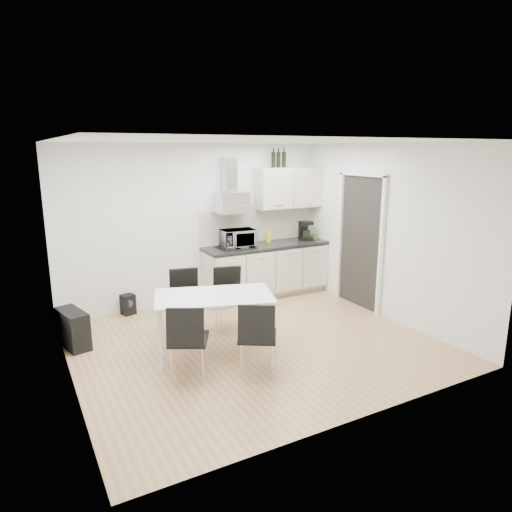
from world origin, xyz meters
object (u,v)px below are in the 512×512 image
at_px(dining_table, 214,301).
at_px(chair_far_left, 186,302).
at_px(kitchenette, 267,249).
at_px(chair_far_right, 230,300).
at_px(floor_speaker, 128,304).
at_px(chair_near_left, 189,340).
at_px(chair_near_right, 258,337).
at_px(guitar_amp, 73,329).

height_order(dining_table, chair_far_left, chair_far_left).
xyz_separation_m(kitchenette, chair_far_right, (-1.25, -1.14, -0.39)).
distance_m(chair_far_left, floor_speaker, 1.27).
height_order(dining_table, chair_near_left, chair_near_left).
bearing_deg(chair_near_right, dining_table, 137.06).
bearing_deg(chair_far_right, kitchenette, -125.14).
height_order(dining_table, chair_near_right, chair_near_right).
distance_m(kitchenette, chair_near_left, 3.16).
bearing_deg(guitar_amp, chair_far_left, -23.40).
distance_m(chair_far_left, chair_near_left, 1.31).
bearing_deg(chair_far_left, chair_far_right, 173.32).
xyz_separation_m(kitchenette, chair_near_right, (-1.54, -2.47, -0.39)).
height_order(guitar_amp, floor_speaker, guitar_amp).
bearing_deg(chair_near_left, chair_far_right, 74.21).
xyz_separation_m(chair_near_left, chair_near_right, (0.71, -0.29, 0.00)).
xyz_separation_m(kitchenette, floor_speaker, (-2.39, 0.17, -0.67)).
distance_m(chair_far_right, chair_near_left, 1.45).
height_order(kitchenette, chair_far_left, kitchenette).
distance_m(chair_far_right, floor_speaker, 1.75).
bearing_deg(kitchenette, chair_far_right, -137.75).
distance_m(kitchenette, guitar_amp, 3.42).
relative_size(chair_near_left, chair_near_right, 1.00).
xyz_separation_m(kitchenette, guitar_amp, (-3.29, -0.70, -0.58)).
bearing_deg(chair_near_right, guitar_amp, 166.81).
relative_size(chair_far_left, chair_near_right, 1.00).
relative_size(kitchenette, chair_near_left, 2.86).
distance_m(kitchenette, chair_far_right, 1.74).
bearing_deg(kitchenette, dining_table, -135.48).
distance_m(chair_far_right, chair_near_right, 1.36).
relative_size(chair_far_left, guitar_amp, 1.40).
bearing_deg(chair_far_left, guitar_amp, 2.93).
height_order(kitchenette, chair_near_right, kitchenette).
bearing_deg(dining_table, chair_far_right, 67.31).
height_order(chair_far_right, chair_near_left, same).
xyz_separation_m(dining_table, chair_near_right, (0.20, -0.75, -0.23)).
relative_size(chair_near_left, guitar_amp, 1.40).
bearing_deg(kitchenette, chair_near_left, -136.03).
relative_size(chair_near_right, floor_speaker, 2.77).
bearing_deg(kitchenette, guitar_amp, -168.05).
bearing_deg(chair_near_right, chair_far_right, 109.82).
bearing_deg(chair_near_left, guitar_amp, 153.19).
height_order(dining_table, floor_speaker, dining_table).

